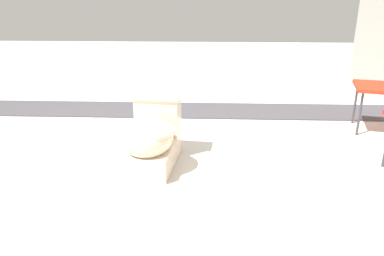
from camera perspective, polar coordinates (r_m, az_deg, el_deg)
The scene contains 3 objects.
ground_plane at distance 3.13m, azimuth -10.79°, elevation -3.67°, with size 14.00×14.00×0.00m, color beige.
gravel_strip at distance 4.13m, azimuth -0.50°, elevation 2.73°, with size 0.56×8.00×0.01m, color #423F44.
toilet at distance 2.79m, azimuth -6.17°, elevation -1.46°, with size 0.67×0.44×0.52m.
Camera 1 is at (2.78, 0.70, 1.25)m, focal length 35.00 mm.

